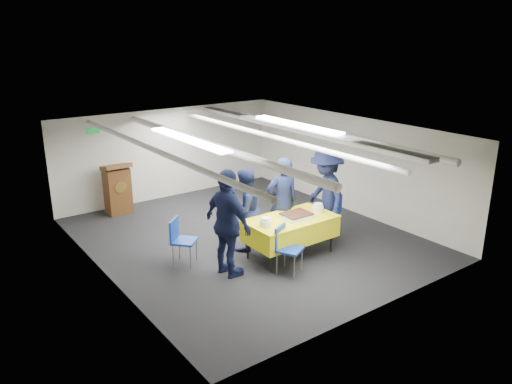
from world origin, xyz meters
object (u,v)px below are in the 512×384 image
serving_table (291,228)px  chair_right (331,209)px  sailor_b (244,210)px  chair_near (285,244)px  podium (117,188)px  chair_left (180,237)px  sailor_c (228,224)px  sailor_a (282,202)px  sailor_d (326,194)px  sheet_cake (297,216)px

serving_table → chair_right: chair_right is taller
sailor_b → chair_right: bearing=156.1°
serving_table → chair_near: bearing=-137.3°
serving_table → podium: 4.59m
chair_left → sailor_c: sailor_c is taller
sailor_a → sailor_b: sailor_a is taller
chair_near → sailor_d: 1.85m
chair_left → sailor_c: size_ratio=0.45×
podium → sailor_c: size_ratio=0.64×
sailor_c → sailor_a: bearing=-77.8°
chair_right → chair_left: 3.37m
podium → chair_left: size_ratio=1.44×
sailor_a → sailor_c: bearing=32.9°
sailor_a → sailor_b: (-0.75, 0.24, -0.08)m
sailor_c → sailor_b: bearing=-54.2°
podium → chair_left: 3.29m
sheet_cake → sailor_c: (-1.49, 0.08, 0.15)m
chair_near → chair_right: bearing=24.0°
chair_near → sailor_d: (1.65, 0.72, 0.43)m
sheet_cake → sailor_c: 1.50m
podium → sailor_d: bearing=-53.9°
chair_left → sheet_cake: bearing=-27.2°
serving_table → sailor_b: bearing=125.1°
chair_right → sailor_b: sailor_b is taller
chair_right → sailor_d: (-0.32, -0.15, 0.43)m
chair_near → sailor_c: (-0.88, 0.50, 0.44)m
sailor_a → sailor_b: 0.79m
chair_near → chair_right: same height
sheet_cake → sailor_b: sailor_b is taller
podium → sailor_a: size_ratio=0.69×
podium → chair_left: podium is taller
sheet_cake → sailor_d: 1.09m
sailor_c → chair_left: bearing=21.8°
chair_left → chair_near: bearing=-46.5°
sailor_d → chair_right: bearing=135.5°
sailor_b → sailor_c: (-0.86, -0.75, 0.15)m
sailor_b → sailor_c: 1.15m
sheet_cake → sailor_d: bearing=16.4°
sailor_c → serving_table: bearing=-96.0°
chair_left → sailor_b: 1.38m
serving_table → chair_near: 0.71m
sheet_cake → sailor_b: (-0.63, 0.83, 0.01)m
sailor_c → sailor_d: size_ratio=1.01×
serving_table → chair_near: size_ratio=2.00×
chair_near → sailor_d: bearing=23.7°
sailor_b → sailor_c: size_ratio=0.85×
chair_left → sailor_b: sailor_b is taller
chair_near → sailor_d: sailor_d is taller
podium → chair_near: size_ratio=1.44×
sheet_cake → chair_near: size_ratio=0.65×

